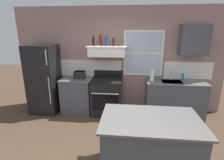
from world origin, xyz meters
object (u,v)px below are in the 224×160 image
Objects in this scene: bottle_balsamic_dark at (93,41)px; bottle_blue_liqueur at (107,41)px; bottle_olive_oil_square at (121,42)px; stove_range at (107,96)px; bottle_brown_stout at (114,42)px; paper_towel_roll at (152,75)px; dish_soap_bottle at (183,77)px; toaster at (80,75)px; kitchen_island at (149,146)px; refrigerator at (44,79)px; bottle_red_label_wine at (101,40)px.

bottle_blue_liqueur reaches higher than bottle_balsamic_dark.
bottle_balsamic_dark is 0.66m from bottle_olive_oil_square.
bottle_brown_stout is (0.16, 0.09, 1.37)m from stove_range.
paper_towel_roll reaches higher than dish_soap_bottle.
toaster is 0.21× the size of kitchen_island.
bottle_blue_liqueur is at bearing 4.28° from refrigerator.
bottle_balsamic_dark reaches higher than stove_range.
bottle_brown_stout reaches higher than kitchen_island.
bottle_olive_oil_square is 1.38× the size of dish_soap_bottle.
bottle_brown_stout is (0.33, -0.06, -0.03)m from bottle_red_label_wine.
bottle_balsamic_dark is 0.85× the size of bottle_red_label_wine.
bottle_red_label_wine is at bearing 6.80° from refrigerator.
stove_range is 1.43m from bottle_balsamic_dark.
stove_range is 1.43m from bottle_red_label_wine.
bottle_red_label_wine is at bearing 179.54° from dish_soap_bottle.
toaster reaches higher than stove_range.
bottle_brown_stout is 0.18m from bottle_olive_oil_square.
refrigerator is at bearing -177.40° from dish_soap_bottle.
bottle_blue_liqueur reaches higher than bottle_olive_oil_square.
stove_range is 1.96m from dish_soap_bottle.
paper_towel_roll is 1.50× the size of dish_soap_bottle.
stove_range is at bearing -175.82° from dish_soap_bottle.
bottle_red_label_wine is at bearing 116.90° from kitchen_island.
bottle_red_label_wine is at bearing 137.53° from stove_range.
toaster is 1.21m from bottle_brown_stout.
bottle_olive_oil_square is at bearing -10.76° from bottle_red_label_wine.
kitchen_island is at bearing -58.45° from bottle_balsamic_dark.
toaster is at bearing -178.54° from bottle_brown_stout.
dish_soap_bottle is (1.54, 0.08, -0.85)m from bottle_olive_oil_square.
refrigerator is 5.95× the size of toaster.
bottle_red_label_wine is at bearing 169.37° from bottle_brown_stout.
bottle_brown_stout is 0.82× the size of paper_towel_roll.
bottle_blue_liqueur is 1.40m from paper_towel_roll.
bottle_red_label_wine reaches higher than kitchen_island.
refrigerator is at bearing -176.64° from bottle_balsamic_dark.
bottle_blue_liqueur is 0.20× the size of kitchen_island.
bottle_blue_liqueur reaches higher than refrigerator.
bottle_balsamic_dark reaches higher than refrigerator.
toaster is 0.93m from bottle_balsamic_dark.
bottle_olive_oil_square is at bearing 0.28° from bottle_balsamic_dark.
kitchen_island is (1.21, -1.97, -1.40)m from bottle_balsamic_dark.
refrigerator is at bearing -174.28° from toaster.
stove_range is 1.26m from paper_towel_roll.
paper_towel_roll is at bearing -1.49° from bottle_olive_oil_square.
stove_range is at bearing -170.25° from bottle_olive_oil_square.
bottle_red_label_wine is (0.55, 0.08, 0.86)m from toaster.
toaster is 1.19× the size of bottle_olive_oil_square.
bottle_olive_oil_square is (0.34, 0.06, 1.38)m from stove_range.
bottle_blue_liqueur is 1.59× the size of dish_soap_bottle.
dish_soap_bottle is at bearing 1.49° from bottle_brown_stout.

